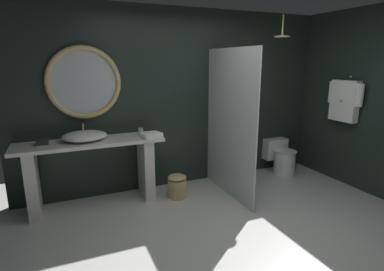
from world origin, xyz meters
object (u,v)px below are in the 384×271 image
object	(u,v)px
tissue_box	(42,142)
toilet	(281,157)
round_wall_mirror	(84,83)
waste_bin	(177,186)
hanging_bathrobe	(345,100)
folded_hand_towel	(151,135)
tumbler_cup	(141,132)
vessel_sink	(85,136)
rain_shower_head	(282,35)

from	to	relation	value
tissue_box	toilet	distance (m)	3.66
round_wall_mirror	waste_bin	distance (m)	1.84
hanging_bathrobe	toilet	distance (m)	1.35
hanging_bathrobe	folded_hand_towel	size ratio (longest dim) A/B	2.63
tumbler_cup	tissue_box	distance (m)	1.20
vessel_sink	tumbler_cup	xyz separation A→B (m)	(0.72, -0.00, -0.01)
tumbler_cup	toilet	size ratio (longest dim) A/B	0.17
tumbler_cup	hanging_bathrobe	bearing A→B (deg)	-13.45
vessel_sink	round_wall_mirror	distance (m)	0.69
hanging_bathrobe	waste_bin	xyz separation A→B (m)	(-2.49, 0.47, -1.13)
rain_shower_head	folded_hand_towel	distance (m)	2.37
tissue_box	toilet	bearing A→B (deg)	-0.21
tumbler_cup	toilet	distance (m)	2.49
toilet	waste_bin	size ratio (longest dim) A/B	1.69
tumbler_cup	rain_shower_head	distance (m)	2.44
tissue_box	toilet	size ratio (longest dim) A/B	0.24
rain_shower_head	hanging_bathrobe	xyz separation A→B (m)	(0.85, -0.46, -0.92)
tissue_box	rain_shower_head	distance (m)	3.53
rain_shower_head	toilet	xyz separation A→B (m)	(0.34, 0.24, -1.95)
vessel_sink	round_wall_mirror	xyz separation A→B (m)	(0.06, 0.21, 0.65)
toilet	vessel_sink	bearing A→B (deg)	179.94
round_wall_mirror	waste_bin	xyz separation A→B (m)	(1.08, -0.45, -1.42)
rain_shower_head	round_wall_mirror	bearing A→B (deg)	170.47
folded_hand_towel	rain_shower_head	bearing A→B (deg)	-1.85
round_wall_mirror	rain_shower_head	size ratio (longest dim) A/B	2.99
tumbler_cup	folded_hand_towel	xyz separation A→B (m)	(0.09, -0.18, -0.02)
tissue_box	toilet	xyz separation A→B (m)	(3.61, -0.01, -0.65)
toilet	rain_shower_head	bearing A→B (deg)	-144.64
vessel_sink	waste_bin	distance (m)	1.40
rain_shower_head	waste_bin	size ratio (longest dim) A/B	0.93
round_wall_mirror	folded_hand_towel	world-z (taller)	round_wall_mirror
vessel_sink	hanging_bathrobe	size ratio (longest dim) A/B	0.82
toilet	folded_hand_towel	size ratio (longest dim) A/B	2.21
tumbler_cup	waste_bin	distance (m)	0.90
vessel_sink	rain_shower_head	xyz separation A→B (m)	(2.78, -0.25, 1.28)
tumbler_cup	folded_hand_towel	size ratio (longest dim) A/B	0.38
vessel_sink	tissue_box	bearing A→B (deg)	178.82
tumbler_cup	waste_bin	bearing A→B (deg)	-28.40
waste_bin	folded_hand_towel	bearing A→B (deg)	170.75
hanging_bathrobe	waste_bin	world-z (taller)	hanging_bathrobe
waste_bin	vessel_sink	bearing A→B (deg)	168.35
toilet	waste_bin	world-z (taller)	toilet
folded_hand_towel	tumbler_cup	bearing A→B (deg)	117.66
toilet	waste_bin	xyz separation A→B (m)	(-1.98, -0.23, -0.10)
rain_shower_head	hanging_bathrobe	distance (m)	1.33
vessel_sink	tissue_box	size ratio (longest dim) A/B	4.03
round_wall_mirror	toilet	distance (m)	3.34
rain_shower_head	toilet	world-z (taller)	rain_shower_head
folded_hand_towel	waste_bin	bearing A→B (deg)	-9.25
tissue_box	waste_bin	distance (m)	1.81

